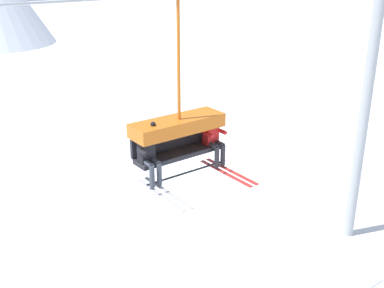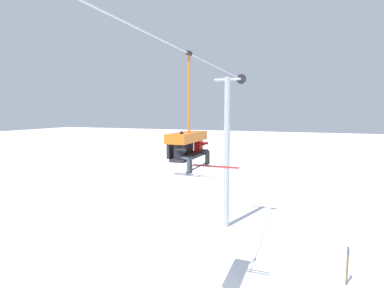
{
  "view_description": "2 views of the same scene",
  "coord_description": "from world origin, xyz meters",
  "px_view_note": "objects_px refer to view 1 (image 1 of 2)",
  "views": [
    {
      "loc": [
        -6.21,
        -8.79,
        9.57
      ],
      "look_at": [
        -0.4,
        -0.97,
        5.72
      ],
      "focal_mm": 45.0,
      "sensor_mm": 36.0,
      "label": 1
    },
    {
      "loc": [
        -9.76,
        -4.45,
        6.96
      ],
      "look_at": [
        -0.7,
        -0.94,
        5.92
      ],
      "focal_mm": 28.0,
      "sensor_mm": 36.0,
      "label": 2
    }
  ],
  "objects_px": {
    "chairlift_chair": "(177,130)",
    "skier_black": "(150,155)",
    "skier_red": "(214,138)",
    "lift_tower_far": "(365,111)"
  },
  "relations": [
    {
      "from": "chairlift_chair",
      "to": "skier_black",
      "type": "xyz_separation_m",
      "value": [
        -0.85,
        -0.21,
        -0.31
      ]
    },
    {
      "from": "skier_black",
      "to": "skier_red",
      "type": "distance_m",
      "value": 1.71
    },
    {
      "from": "chairlift_chair",
      "to": "skier_red",
      "type": "distance_m",
      "value": 0.94
    },
    {
      "from": "chairlift_chair",
      "to": "skier_red",
      "type": "bearing_deg",
      "value": -14.4
    },
    {
      "from": "lift_tower_far",
      "to": "skier_black",
      "type": "distance_m",
      "value": 9.03
    },
    {
      "from": "lift_tower_far",
      "to": "chairlift_chair",
      "type": "height_order",
      "value": "lift_tower_far"
    },
    {
      "from": "chairlift_chair",
      "to": "skier_red",
      "type": "relative_size",
      "value": 2.21
    },
    {
      "from": "chairlift_chair",
      "to": "skier_black",
      "type": "distance_m",
      "value": 0.93
    },
    {
      "from": "skier_black",
      "to": "skier_red",
      "type": "bearing_deg",
      "value": -0.23
    },
    {
      "from": "skier_black",
      "to": "lift_tower_far",
      "type": "bearing_deg",
      "value": 5.91
    }
  ]
}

